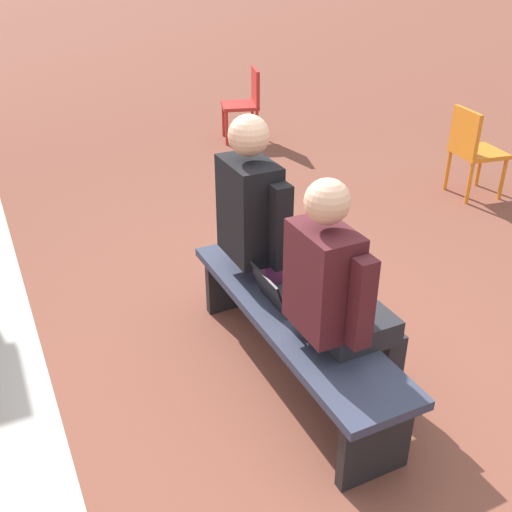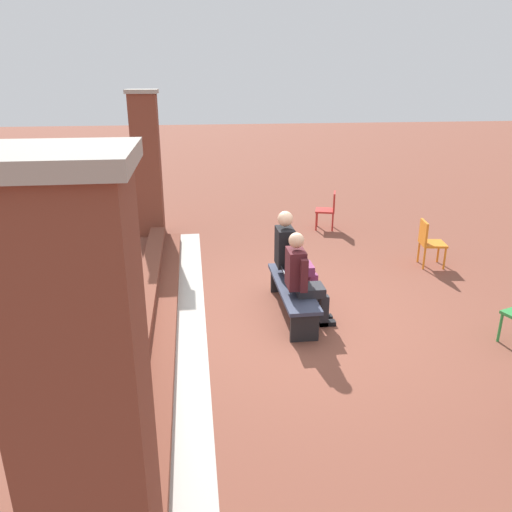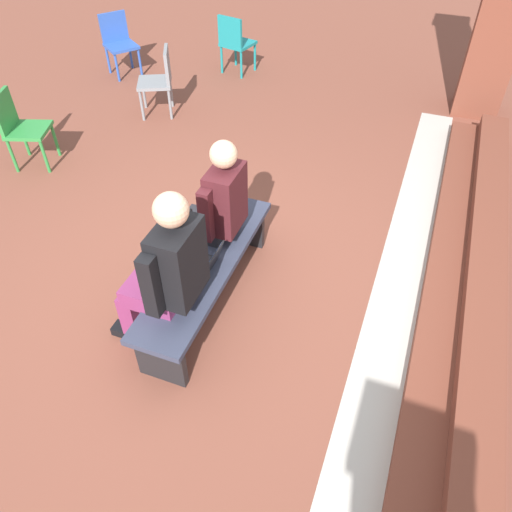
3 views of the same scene
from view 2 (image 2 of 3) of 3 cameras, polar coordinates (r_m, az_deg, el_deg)
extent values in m
plane|color=brown|center=(7.26, 3.84, -6.85)|extent=(60.00, 60.00, 0.00)
cube|color=#B7B2A8|center=(7.20, -7.41, -7.16)|extent=(8.15, 0.40, 0.01)
cube|color=brown|center=(7.20, -11.44, -6.81)|extent=(7.35, 0.60, 0.15)
cube|color=brown|center=(7.14, -12.73, -5.77)|extent=(7.35, 0.30, 0.15)
cube|color=brown|center=(2.76, -18.00, -22.05)|extent=(0.56, 0.56, 2.93)
cube|color=gray|center=(2.11, -22.38, 10.29)|extent=(0.64, 0.64, 0.08)
cube|color=brown|center=(10.88, -12.32, 9.97)|extent=(0.56, 0.56, 2.93)
cube|color=gray|center=(10.74, -12.94, 17.88)|extent=(0.64, 0.64, 0.08)
cube|color=#33384C|center=(7.15, 4.22, -3.51)|extent=(1.80, 0.44, 0.05)
cube|color=black|center=(6.55, 5.56, -8.08)|extent=(0.06, 0.37, 0.40)
cube|color=black|center=(7.96, 3.05, -2.73)|extent=(0.06, 0.37, 0.40)
cube|color=#232328|center=(6.85, 6.17, -3.92)|extent=(0.32, 0.38, 0.13)
cube|color=#232328|center=(6.94, 7.77, -6.23)|extent=(0.10, 0.11, 0.45)
cube|color=black|center=(7.04, 8.15, -7.60)|extent=(0.10, 0.23, 0.07)
cube|color=#232328|center=(7.09, 7.42, -5.64)|extent=(0.10, 0.11, 0.45)
cube|color=black|center=(7.19, 7.79, -6.99)|extent=(0.10, 0.23, 0.07)
cube|color=#47191E|center=(6.68, 4.55, -1.43)|extent=(0.36, 0.23, 0.53)
cube|color=#195133|center=(6.72, 5.52, -1.69)|extent=(0.05, 0.01, 0.32)
cube|color=#47191E|center=(6.50, 5.51, -2.28)|extent=(0.08, 0.09, 0.45)
cube|color=#47191E|center=(6.91, 4.70, -0.88)|extent=(0.08, 0.09, 0.45)
sphere|color=#DBAD89|center=(6.55, 4.64, 1.79)|extent=(0.21, 0.21, 0.21)
cube|color=#7F2D5B|center=(7.57, 4.93, -1.47)|extent=(0.35, 0.41, 0.14)
cube|color=#7F2D5B|center=(7.64, 6.52, -3.64)|extent=(0.11, 0.12, 0.45)
cube|color=black|center=(7.73, 6.91, -4.90)|extent=(0.11, 0.25, 0.07)
cube|color=#7F2D5B|center=(7.80, 6.21, -3.11)|extent=(0.11, 0.12, 0.45)
cube|color=black|center=(7.89, 6.59, -4.34)|extent=(0.11, 0.25, 0.07)
cube|color=black|center=(7.40, 3.30, 1.04)|extent=(0.39, 0.25, 0.58)
cube|color=black|center=(7.19, 4.22, 0.28)|extent=(0.09, 0.10, 0.49)
cube|color=black|center=(7.65, 3.49, 1.51)|extent=(0.09, 0.10, 0.49)
sphere|color=#DBAD89|center=(7.27, 3.37, 4.26)|extent=(0.23, 0.23, 0.23)
cube|color=black|center=(7.23, 4.39, -2.95)|extent=(0.32, 0.22, 0.02)
cube|color=#2D2D33|center=(7.22, 4.47, -2.86)|extent=(0.29, 0.15, 0.00)
cube|color=black|center=(7.16, 3.31, -2.24)|extent=(0.32, 0.07, 0.19)
cube|color=#33519E|center=(7.16, 3.37, -2.24)|extent=(0.28, 0.06, 0.17)
cylinder|color=#2D893D|center=(7.22, 26.11, -7.37)|extent=(0.04, 0.04, 0.40)
cube|color=red|center=(11.30, 7.90, 5.18)|extent=(0.52, 0.52, 0.04)
cube|color=red|center=(11.24, 8.93, 6.21)|extent=(0.39, 0.15, 0.40)
cylinder|color=red|center=(11.54, 6.99, 4.39)|extent=(0.04, 0.04, 0.40)
cylinder|color=red|center=(11.19, 6.90, 3.90)|extent=(0.04, 0.04, 0.40)
cylinder|color=red|center=(11.53, 8.78, 4.29)|extent=(0.04, 0.04, 0.40)
cylinder|color=red|center=(11.18, 8.74, 3.80)|extent=(0.04, 0.04, 0.40)
cube|color=orange|center=(9.50, 19.56, 1.34)|extent=(0.48, 0.48, 0.04)
cube|color=orange|center=(9.38, 18.60, 2.63)|extent=(0.40, 0.10, 0.40)
cylinder|color=orange|center=(9.46, 20.75, -0.29)|extent=(0.04, 0.04, 0.40)
cylinder|color=orange|center=(9.79, 20.11, 0.44)|extent=(0.04, 0.04, 0.40)
cylinder|color=orange|center=(9.35, 18.67, -0.28)|extent=(0.04, 0.04, 0.40)
cylinder|color=orange|center=(9.68, 18.09, 0.46)|extent=(0.04, 0.04, 0.40)
camera|label=1|loc=(4.19, -7.19, 6.09)|focal=42.00mm
camera|label=3|loc=(8.93, -7.78, 18.96)|focal=35.00mm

